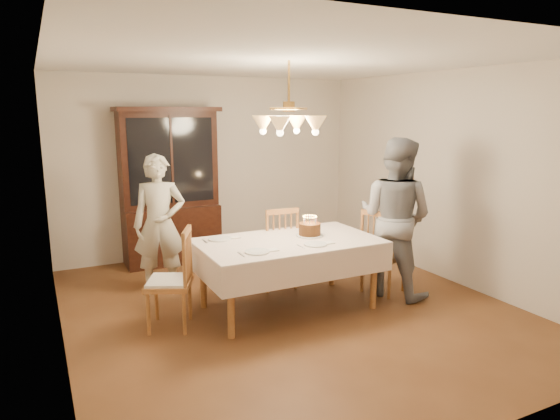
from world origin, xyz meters
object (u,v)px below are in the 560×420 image
dining_table (288,247)px  china_hutch (170,189)px  birthday_cake (310,230)px  elderly_woman (160,225)px  chair_far_side (277,252)px

dining_table → china_hutch: 2.38m
dining_table → birthday_cake: (0.29, 0.06, 0.15)m
dining_table → elderly_woman: (-1.11, 1.09, 0.13)m
birthday_cake → china_hutch: bearing=114.1°
elderly_woman → birthday_cake: size_ratio=5.44×
dining_table → chair_far_side: bearing=74.5°
dining_table → china_hutch: china_hutch is taller
chair_far_side → birthday_cake: (0.11, -0.59, 0.39)m
birthday_cake → chair_far_side: bearing=101.0°
dining_table → elderly_woman: elderly_woman is taller
dining_table → chair_far_side: (0.18, 0.65, -0.24)m
china_hutch → elderly_woman: size_ratio=1.32×
china_hutch → birthday_cake: china_hutch is taller
chair_far_side → china_hutch: bearing=118.4°
dining_table → elderly_woman: 1.56m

